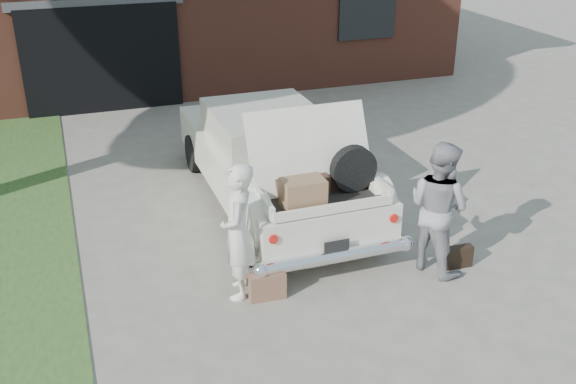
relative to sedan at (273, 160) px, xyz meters
name	(u,v)px	position (x,y,z in m)	size (l,w,h in m)	color
ground	(305,296)	(-0.43, -2.51, -0.72)	(90.00, 90.00, 0.00)	gray
sedan	(273,160)	(0.00, 0.00, 0.00)	(1.95, 4.89, 1.93)	silver
woman_left	(238,232)	(-1.14, -2.20, 0.12)	(0.61, 0.40, 1.67)	silver
woman_right	(439,207)	(1.35, -2.43, 0.13)	(0.83, 0.64, 1.70)	gray
suitcase_left	(267,287)	(-0.86, -2.42, -0.55)	(0.43, 0.14, 0.33)	brown
suitcase_right	(458,257)	(1.64, -2.54, -0.57)	(0.38, 0.12, 0.29)	black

